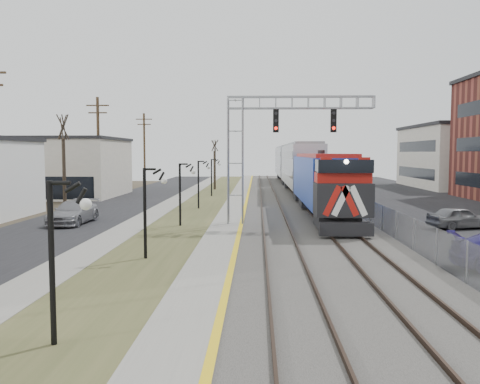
{
  "coord_description": "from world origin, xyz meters",
  "views": [
    {
      "loc": [
        0.88,
        -3.71,
        4.65
      ],
      "look_at": [
        -0.03,
        22.85,
        2.6
      ],
      "focal_mm": 38.0,
      "sensor_mm": 36.0,
      "label": 1
    }
  ],
  "objects": [
    {
      "name": "street_west",
      "position": [
        -11.5,
        35.0,
        0.02
      ],
      "size": [
        7.0,
        120.0,
        0.04
      ],
      "primitive_type": "cube",
      "color": "black",
      "rests_on": "ground"
    },
    {
      "name": "sidewalk",
      "position": [
        -7.0,
        35.0,
        0.04
      ],
      "size": [
        2.0,
        120.0,
        0.08
      ],
      "primitive_type": "cube",
      "color": "gray",
      "rests_on": "ground"
    },
    {
      "name": "grass_median",
      "position": [
        -4.0,
        35.0,
        0.03
      ],
      "size": [
        4.0,
        120.0,
        0.06
      ],
      "primitive_type": "cube",
      "color": "#434826",
      "rests_on": "ground"
    },
    {
      "name": "platform",
      "position": [
        -1.0,
        35.0,
        0.12
      ],
      "size": [
        2.0,
        120.0,
        0.24
      ],
      "primitive_type": "cube",
      "color": "gray",
      "rests_on": "ground"
    },
    {
      "name": "ballast_bed",
      "position": [
        4.0,
        35.0,
        0.1
      ],
      "size": [
        8.0,
        120.0,
        0.2
      ],
      "primitive_type": "cube",
      "color": "#595651",
      "rests_on": "ground"
    },
    {
      "name": "parking_lot",
      "position": [
        16.0,
        35.0,
        0.02
      ],
      "size": [
        16.0,
        120.0,
        0.04
      ],
      "primitive_type": "cube",
      "color": "black",
      "rests_on": "ground"
    },
    {
      "name": "platform_edge",
      "position": [
        -0.12,
        35.0,
        0.24
      ],
      "size": [
        0.24,
        120.0,
        0.01
      ],
      "primitive_type": "cube",
      "color": "gold",
      "rests_on": "platform"
    },
    {
      "name": "track_near",
      "position": [
        2.0,
        35.0,
        0.28
      ],
      "size": [
        1.58,
        120.0,
        0.15
      ],
      "color": "#2D2119",
      "rests_on": "ballast_bed"
    },
    {
      "name": "track_far",
      "position": [
        5.5,
        35.0,
        0.28
      ],
      "size": [
        1.58,
        120.0,
        0.15
      ],
      "color": "#2D2119",
      "rests_on": "ballast_bed"
    },
    {
      "name": "train",
      "position": [
        5.5,
        55.49,
        2.88
      ],
      "size": [
        3.0,
        63.05,
        5.33
      ],
      "color": "#13329E",
      "rests_on": "ground"
    },
    {
      "name": "signal_gantry",
      "position": [
        1.22,
        27.99,
        5.59
      ],
      "size": [
        9.0,
        1.07,
        8.15
      ],
      "color": "gray",
      "rests_on": "ground"
    },
    {
      "name": "lampposts",
      "position": [
        -4.0,
        18.29,
        2.0
      ],
      "size": [
        0.14,
        62.14,
        4.0
      ],
      "color": "black",
      "rests_on": "ground"
    },
    {
      "name": "fence",
      "position": [
        8.2,
        35.0,
        0.8
      ],
      "size": [
        0.04,
        120.0,
        1.6
      ],
      "primitive_type": "cube",
      "color": "gray",
      "rests_on": "ground"
    },
    {
      "name": "bare_trees",
      "position": [
        -12.66,
        38.91,
        2.7
      ],
      "size": [
        12.3,
        42.3,
        5.95
      ],
      "color": "#382D23",
      "rests_on": "ground"
    },
    {
      "name": "car_lot_e",
      "position": [
        13.22,
        27.43,
        0.67
      ],
      "size": [
        4.24,
        2.59,
        1.35
      ],
      "primitive_type": "imported",
      "rotation": [
        0.0,
        0.0,
        1.84
      ],
      "color": "slate",
      "rests_on": "ground"
    },
    {
      "name": "car_street_b",
      "position": [
        -11.14,
        28.84,
        0.74
      ],
      "size": [
        2.24,
        5.18,
        1.49
      ],
      "primitive_type": "imported",
      "rotation": [
        0.0,
        0.0,
        -0.03
      ],
      "color": "gray",
      "rests_on": "ground"
    }
  ]
}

